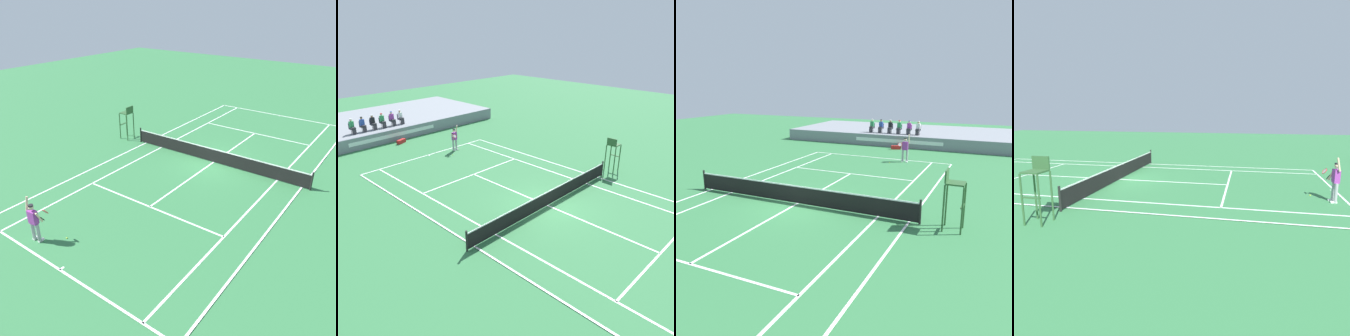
% 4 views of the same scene
% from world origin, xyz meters
% --- Properties ---
extents(ground_plane, '(80.00, 80.00, 0.00)m').
position_xyz_m(ground_plane, '(0.00, 0.00, 0.00)').
color(ground_plane, '#337542').
extents(court, '(11.08, 23.88, 0.03)m').
position_xyz_m(court, '(0.00, 0.00, 0.01)').
color(court, '#337542').
rests_on(court, ground).
extents(net, '(11.98, 0.10, 1.07)m').
position_xyz_m(net, '(0.00, 0.00, 0.52)').
color(net, black).
rests_on(net, ground).
extents(barrier_wall, '(23.20, 0.25, 1.08)m').
position_xyz_m(barrier_wall, '(0.00, 17.06, 0.54)').
color(barrier_wall, gray).
rests_on(barrier_wall, ground).
extents(bleacher_platform, '(23.20, 9.73, 1.08)m').
position_xyz_m(bleacher_platform, '(0.00, 22.04, 0.54)').
color(bleacher_platform, gray).
rests_on(bleacher_platform, ground).
extents(spectator_seated_0, '(0.44, 0.60, 1.27)m').
position_xyz_m(spectator_seated_0, '(-3.00, 18.29, 1.69)').
color(spectator_seated_0, '#474C56').
rests_on(spectator_seated_0, bleacher_platform).
extents(spectator_seated_1, '(0.44, 0.60, 1.27)m').
position_xyz_m(spectator_seated_1, '(-2.09, 18.29, 1.69)').
color(spectator_seated_1, '#474C56').
rests_on(spectator_seated_1, bleacher_platform).
extents(spectator_seated_2, '(0.44, 0.60, 1.27)m').
position_xyz_m(spectator_seated_2, '(-1.17, 18.29, 1.69)').
color(spectator_seated_2, '#474C56').
rests_on(spectator_seated_2, bleacher_platform).
extents(spectator_seated_3, '(0.44, 0.60, 1.27)m').
position_xyz_m(spectator_seated_3, '(-0.29, 18.29, 1.69)').
color(spectator_seated_3, '#474C56').
rests_on(spectator_seated_3, bleacher_platform).
extents(spectator_seated_4, '(0.44, 0.60, 1.27)m').
position_xyz_m(spectator_seated_4, '(0.65, 18.29, 1.69)').
color(spectator_seated_4, '#474C56').
rests_on(spectator_seated_4, bleacher_platform).
extents(spectator_seated_5, '(0.44, 0.60, 1.27)m').
position_xyz_m(spectator_seated_5, '(1.49, 18.29, 1.69)').
color(spectator_seated_5, '#474C56').
rests_on(spectator_seated_5, bleacher_platform).
extents(tennis_player, '(0.75, 0.68, 2.08)m').
position_xyz_m(tennis_player, '(2.21, 11.28, 0.99)').
color(tennis_player, '#9E9EA3').
rests_on(tennis_player, ground).
extents(tennis_ball, '(0.07, 0.07, 0.07)m').
position_xyz_m(tennis_ball, '(1.32, 10.46, 0.03)').
color(tennis_ball, '#D1E533').
rests_on(tennis_ball, ground).
extents(umpire_chair, '(0.77, 0.77, 2.44)m').
position_xyz_m(umpire_chair, '(7.18, 0.00, 1.56)').
color(umpire_chair, '#2D562D').
rests_on(umpire_chair, ground).
extents(equipment_bag, '(0.95, 0.63, 0.32)m').
position_xyz_m(equipment_bag, '(0.13, 16.15, 0.16)').
color(equipment_bag, red).
rests_on(equipment_bag, ground).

